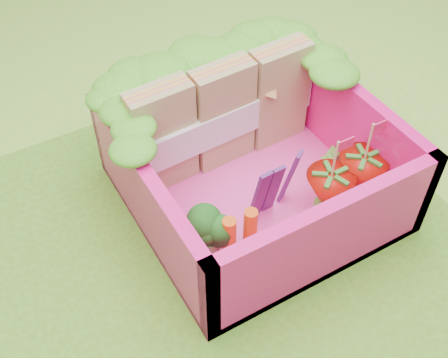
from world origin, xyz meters
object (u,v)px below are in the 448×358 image
strawberry_left (328,192)px  strawberry_right (360,176)px  bento_box (255,163)px  broccoli (207,233)px  sandwich_stack (223,115)px

strawberry_left → strawberry_right: 0.22m
bento_box → broccoli: 0.50m
broccoli → strawberry_left: 0.70m
bento_box → strawberry_left: (0.27, -0.31, -0.09)m
bento_box → broccoli: size_ratio=3.95×
bento_box → sandwich_stack: (0.01, 0.34, 0.08)m
sandwich_stack → broccoli: (-0.44, -0.60, -0.13)m
sandwich_stack → strawberry_left: sandwich_stack is taller
broccoli → strawberry_right: bearing=-2.6°
strawberry_right → sandwich_stack: bearing=127.3°
bento_box → sandwich_stack: bearing=89.1°
strawberry_left → strawberry_right: (0.22, 0.01, 0.00)m
bento_box → broccoli: (-0.43, -0.26, -0.05)m
bento_box → strawberry_left: bento_box is taller
strawberry_left → broccoli: bearing=175.8°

